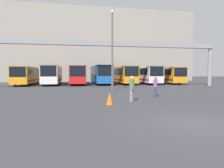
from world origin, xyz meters
The scene contains 14 objects.
ground_plane centered at (0.00, 0.00, 0.00)m, with size 200.00×200.00×0.00m, color #38383D.
building_backdrop centered at (0.00, 45.58, 8.67)m, with size 50.19×12.00×17.34m.
overhead_gantry centered at (0.00, 21.06, 5.51)m, with size 33.06×0.80×6.45m.
bus_slot_0 centered at (-12.40, 29.01, 1.72)m, with size 2.43×12.03×2.97m.
bus_slot_1 centered at (-8.27, 28.74, 1.81)m, with size 2.50×11.50×3.13m.
bus_slot_2 centered at (-4.13, 28.86, 1.78)m, with size 2.55×11.75×3.09m.
bus_slot_3 centered at (0.00, 28.93, 1.86)m, with size 2.59×11.89×3.23m.
bus_slot_4 centered at (4.13, 29.06, 1.78)m, with size 2.52×12.15×3.08m.
bus_slot_5 centered at (8.27, 28.29, 1.79)m, with size 2.56×10.60×3.10m.
bus_slot_6 centered at (12.40, 28.40, 1.71)m, with size 2.55×10.82×2.97m.
pedestrian_near_center centered at (1.98, 8.67, 0.88)m, with size 0.35×0.35×1.66m.
pedestrian_near_left centered at (-0.70, 6.43, 0.93)m, with size 0.37×0.37×1.76m.
traffic_cone centered at (-2.45, 5.35, 0.37)m, with size 0.46×0.46×0.75m.
lamp_post centered at (-0.41, 15.20, 4.81)m, with size 0.36×0.36×8.89m.
Camera 1 is at (-4.59, -6.82, 1.96)m, focal length 32.00 mm.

